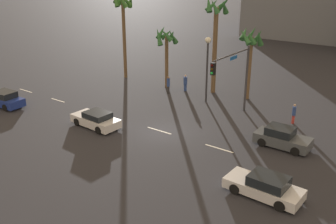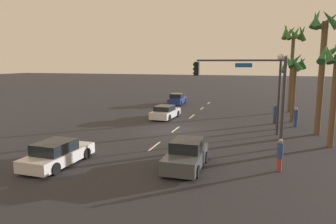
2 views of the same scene
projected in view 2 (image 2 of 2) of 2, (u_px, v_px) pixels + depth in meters
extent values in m
plane|color=#28282D|center=(174.00, 130.00, 25.74)|extent=(220.00, 220.00, 0.00)
cube|color=silver|center=(209.00, 103.00, 42.78)|extent=(2.04, 0.14, 0.01)
cube|color=silver|center=(202.00, 108.00, 37.92)|extent=(1.96, 0.14, 0.01)
cube|color=silver|center=(192.00, 117.00, 32.29)|extent=(2.39, 0.14, 0.01)
cube|color=silver|center=(176.00, 129.00, 26.14)|extent=(2.35, 0.14, 0.01)
cube|color=silver|center=(154.00, 146.00, 20.93)|extent=(2.32, 0.14, 0.01)
cube|color=#474C51|center=(186.00, 158.00, 16.59)|extent=(4.02, 1.77, 0.75)
cube|color=black|center=(187.00, 145.00, 16.71)|extent=(1.93, 1.56, 0.59)
cylinder|color=black|center=(197.00, 171.00, 15.21)|extent=(0.64, 0.22, 0.64)
cylinder|color=black|center=(164.00, 168.00, 15.68)|extent=(0.64, 0.22, 0.64)
cylinder|color=black|center=(205.00, 157.00, 17.57)|extent=(0.64, 0.22, 0.64)
cylinder|color=black|center=(177.00, 154.00, 18.03)|extent=(0.64, 0.22, 0.64)
cube|color=silver|center=(165.00, 113.00, 31.26)|extent=(4.40, 2.08, 0.67)
cube|color=black|center=(165.00, 108.00, 30.93)|extent=(2.15, 1.73, 0.48)
cylinder|color=black|center=(162.00, 113.00, 32.82)|extent=(0.65, 0.26, 0.64)
cylinder|color=black|center=(178.00, 114.00, 32.24)|extent=(0.65, 0.26, 0.64)
cylinder|color=black|center=(152.00, 117.00, 30.34)|extent=(0.65, 0.26, 0.64)
cylinder|color=black|center=(169.00, 118.00, 29.76)|extent=(0.65, 0.26, 0.64)
cube|color=silver|center=(58.00, 156.00, 17.16)|extent=(4.57, 1.99, 0.62)
cube|color=black|center=(55.00, 147.00, 16.81)|extent=(2.22, 1.69, 0.59)
cylinder|color=black|center=(62.00, 151.00, 18.76)|extent=(0.65, 0.24, 0.64)
cylinder|color=black|center=(86.00, 153.00, 18.22)|extent=(0.65, 0.24, 0.64)
cylinder|color=black|center=(27.00, 165.00, 16.14)|extent=(0.65, 0.24, 0.64)
cylinder|color=black|center=(55.00, 169.00, 15.60)|extent=(0.65, 0.24, 0.64)
cube|color=navy|center=(177.00, 100.00, 41.69)|extent=(4.31, 1.84, 0.73)
cube|color=black|center=(177.00, 96.00, 41.35)|extent=(2.09, 1.57, 0.57)
cylinder|color=black|center=(174.00, 100.00, 43.19)|extent=(0.65, 0.24, 0.64)
cylinder|color=black|center=(185.00, 101.00, 42.79)|extent=(0.65, 0.24, 0.64)
cylinder|color=black|center=(169.00, 103.00, 40.67)|extent=(0.65, 0.24, 0.64)
cylinder|color=black|center=(181.00, 103.00, 40.27)|extent=(0.65, 0.24, 0.64)
cylinder|color=#38383D|center=(283.00, 103.00, 20.00)|extent=(0.20, 0.20, 5.99)
cylinder|color=#38383D|center=(239.00, 60.00, 20.46)|extent=(0.33, 5.74, 0.12)
cube|color=black|center=(197.00, 69.00, 21.45)|extent=(0.33, 0.33, 0.95)
sphere|color=#360503|center=(194.00, 64.00, 21.46)|extent=(0.20, 0.20, 0.20)
sphere|color=#392605|center=(194.00, 69.00, 21.51)|extent=(0.20, 0.20, 0.20)
sphere|color=green|center=(194.00, 73.00, 21.56)|extent=(0.20, 0.20, 0.20)
cube|color=#1959B2|center=(244.00, 65.00, 20.42)|extent=(0.08, 1.10, 0.28)
cylinder|color=#2D2D33|center=(279.00, 98.00, 23.84)|extent=(0.18, 0.18, 5.73)
sphere|color=#F2EACC|center=(281.00, 57.00, 23.34)|extent=(0.56, 0.56, 0.56)
cylinder|color=#BF3833|center=(279.00, 164.00, 16.12)|extent=(0.25, 0.25, 0.72)
cylinder|color=#2D478C|center=(280.00, 150.00, 15.99)|extent=(0.34, 0.34, 0.79)
sphere|color=tan|center=(281.00, 141.00, 15.91)|extent=(0.21, 0.21, 0.21)
cylinder|color=#333338|center=(275.00, 120.00, 28.49)|extent=(0.31, 0.31, 0.75)
cylinder|color=#2D478C|center=(275.00, 111.00, 28.36)|extent=(0.41, 0.41, 0.82)
sphere|color=#8C664C|center=(275.00, 106.00, 28.28)|extent=(0.22, 0.22, 0.22)
cylinder|color=#2D478C|center=(295.00, 123.00, 27.10)|extent=(0.32, 0.32, 0.73)
cylinder|color=#2D478C|center=(296.00, 114.00, 26.98)|extent=(0.43, 0.43, 0.79)
sphere|color=tan|center=(296.00, 109.00, 26.90)|extent=(0.22, 0.22, 0.22)
cylinder|color=brown|center=(321.00, 79.00, 23.66)|extent=(0.45, 0.45, 8.62)
cone|color=#2D6633|center=(330.00, 19.00, 22.19)|extent=(0.84, 1.57, 1.54)
cone|color=#2D6633|center=(329.00, 21.00, 23.51)|extent=(1.17, 1.61, 1.40)
cone|color=#2D6633|center=(316.00, 19.00, 23.60)|extent=(1.28, 1.27, 1.65)
cone|color=#2D6633|center=(316.00, 20.00, 22.98)|extent=(1.26, 0.83, 1.49)
cylinder|color=brown|center=(291.00, 73.00, 34.40)|extent=(0.38, 0.38, 8.75)
cone|color=#38702D|center=(293.00, 33.00, 33.11)|extent=(0.82, 1.43, 1.37)
cone|color=#38702D|center=(302.00, 33.00, 33.03)|extent=(1.54, 1.30, 1.78)
cone|color=#38702D|center=(302.00, 32.00, 33.68)|extent=(1.81, 1.01, 1.60)
cone|color=#38702D|center=(296.00, 33.00, 34.19)|extent=(0.99, 1.25, 1.47)
cone|color=#38702D|center=(291.00, 31.00, 34.32)|extent=(1.02, 1.44, 1.35)
cone|color=#38702D|center=(285.00, 32.00, 34.18)|extent=(1.42, 0.95, 1.86)
cone|color=#38702D|center=(287.00, 32.00, 33.38)|extent=(1.48, 1.28, 1.89)
cylinder|color=brown|center=(334.00, 102.00, 20.26)|extent=(0.38, 0.38, 6.10)
cone|color=#2D6633|center=(334.00, 50.00, 20.43)|extent=(0.74, 1.53, 1.37)
cone|color=#2D6633|center=(324.00, 53.00, 20.25)|extent=(1.68, 1.10, 1.52)
cone|color=#2D6633|center=(329.00, 54.00, 19.71)|extent=(1.20, 0.92, 1.33)
cylinder|color=brown|center=(293.00, 93.00, 28.95)|extent=(0.37, 0.37, 5.57)
cone|color=#2D6633|center=(295.00, 63.00, 27.75)|extent=(0.76, 1.51, 1.69)
cone|color=#2D6633|center=(302.00, 63.00, 28.11)|extent=(1.35, 1.03, 1.29)
cone|color=#2D6633|center=(301.00, 63.00, 28.75)|extent=(1.41, 1.30, 1.25)
cone|color=#2D6633|center=(296.00, 60.00, 29.15)|extent=(0.72, 1.47, 1.50)
cone|color=#2D6633|center=(286.00, 63.00, 29.13)|extent=(1.40, 1.08, 1.89)
cone|color=#2D6633|center=(288.00, 60.00, 28.27)|extent=(1.54, 1.25, 1.49)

